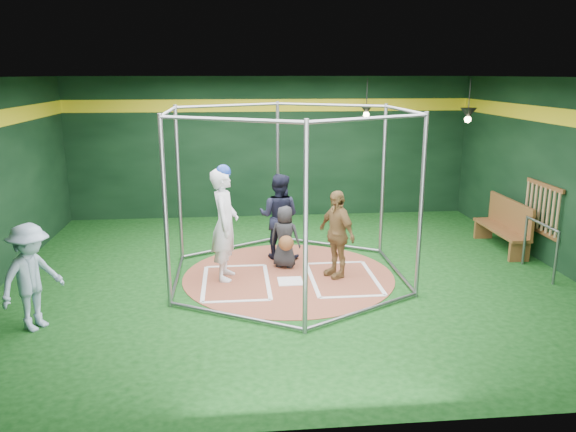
{
  "coord_description": "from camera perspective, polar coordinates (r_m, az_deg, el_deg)",
  "views": [
    {
      "loc": [
        -0.96,
        -9.52,
        3.56
      ],
      "look_at": [
        0.0,
        0.1,
        1.1
      ],
      "focal_mm": 35.0,
      "sensor_mm": 36.0,
      "label": 1
    }
  ],
  "objects": [
    {
      "name": "home_plate",
      "position": [
        9.92,
        0.23,
        -6.64
      ],
      "size": [
        0.43,
        0.43,
        0.01
      ],
      "primitive_type": "cube",
      "color": "white",
      "rests_on": "clay_disc"
    },
    {
      "name": "clay_disc",
      "position": [
        10.21,
        0.06,
        -6.1
      ],
      "size": [
        3.8,
        3.8,
        0.01
      ],
      "primitive_type": "cylinder",
      "color": "brown",
      "rests_on": "ground"
    },
    {
      "name": "visitor_leopard",
      "position": [
        9.99,
        4.94,
        -1.81
      ],
      "size": [
        0.77,
        1.0,
        1.58
      ],
      "primitive_type": "imported",
      "rotation": [
        0.0,
        0.0,
        -1.09
      ],
      "color": "#A57E46",
      "rests_on": "clay_disc"
    },
    {
      "name": "dugout_bench",
      "position": [
        12.44,
        21.21,
        -0.77
      ],
      "size": [
        0.42,
        1.8,
        1.05
      ],
      "color": "brown",
      "rests_on": "ground"
    },
    {
      "name": "batter_figure",
      "position": [
        9.85,
        -6.45,
        -0.73
      ],
      "size": [
        0.55,
        0.77,
        2.05
      ],
      "color": "silver",
      "rests_on": "clay_disc"
    },
    {
      "name": "batting_cage",
      "position": [
        9.79,
        0.06,
        2.13
      ],
      "size": [
        4.05,
        4.67,
        3.0
      ],
      "color": "gray",
      "rests_on": "ground"
    },
    {
      "name": "pendant_lamp_far",
      "position": [
        12.57,
        17.83,
        9.87
      ],
      "size": [
        0.34,
        0.34,
        0.9
      ],
      "color": "black",
      "rests_on": "room_shell"
    },
    {
      "name": "steel_railing",
      "position": [
        11.12,
        24.29,
        -2.24
      ],
      "size": [
        0.05,
        1.11,
        0.96
      ],
      "color": "slate",
      "rests_on": "ground"
    },
    {
      "name": "bat_rack",
      "position": [
        11.8,
        24.38,
        0.71
      ],
      "size": [
        0.07,
        1.25,
        0.98
      ],
      "color": "brown",
      "rests_on": "room_shell"
    },
    {
      "name": "room_shell",
      "position": [
        9.74,
        0.05,
        3.6
      ],
      "size": [
        10.1,
        9.1,
        3.53
      ],
      "color": "#0C350D",
      "rests_on": "ground"
    },
    {
      "name": "pendant_lamp_near",
      "position": [
        13.52,
        7.97,
        10.67
      ],
      "size": [
        0.34,
        0.34,
        0.9
      ],
      "color": "black",
      "rests_on": "room_shell"
    },
    {
      "name": "catcher_figure",
      "position": [
        10.47,
        -0.31,
        -2.16
      ],
      "size": [
        0.68,
        0.68,
        1.18
      ],
      "color": "black",
      "rests_on": "clay_disc"
    },
    {
      "name": "batter_box_right",
      "position": [
        10.1,
        5.6,
        -6.32
      ],
      "size": [
        1.17,
        1.77,
        0.01
      ],
      "color": "white",
      "rests_on": "clay_disc"
    },
    {
      "name": "bystander_blue",
      "position": [
        8.73,
        -24.62,
        -5.67
      ],
      "size": [
        1.03,
        1.16,
        1.55
      ],
      "primitive_type": "imported",
      "rotation": [
        0.0,
        0.0,
        1.0
      ],
      "color": "#9CB4CE",
      "rests_on": "ground"
    },
    {
      "name": "batter_box_left",
      "position": [
        9.92,
        -5.3,
        -6.71
      ],
      "size": [
        1.17,
        1.77,
        0.01
      ],
      "color": "white",
      "rests_on": "clay_disc"
    },
    {
      "name": "umpire",
      "position": [
        10.95,
        -0.93,
        -0.03
      ],
      "size": [
        1.0,
        0.9,
        1.68
      ],
      "primitive_type": "imported",
      "rotation": [
        0.0,
        0.0,
        2.75
      ],
      "color": "black",
      "rests_on": "clay_disc"
    }
  ]
}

